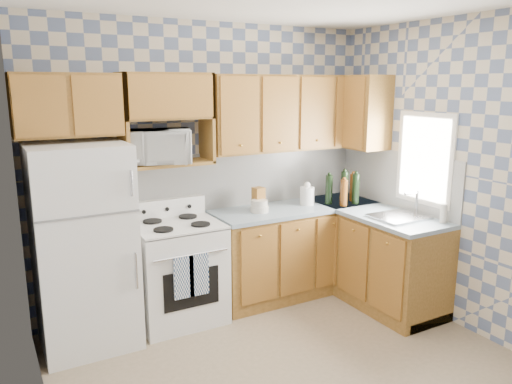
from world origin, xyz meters
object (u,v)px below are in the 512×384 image
microwave (159,146)px  electric_kettle (307,196)px  refrigerator (84,247)px  stove_body (178,273)px

microwave → electric_kettle: (1.50, -0.12, -0.59)m
microwave → electric_kettle: 1.62m
refrigerator → stove_body: 0.89m
refrigerator → stove_body: bearing=1.8°
refrigerator → electric_kettle: bearing=0.9°
stove_body → microwave: bearing=123.3°
refrigerator → microwave: microwave is taller
electric_kettle → refrigerator: bearing=-179.1°
refrigerator → stove_body: refrigerator is taller
stove_body → microwave: size_ratio=1.69×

